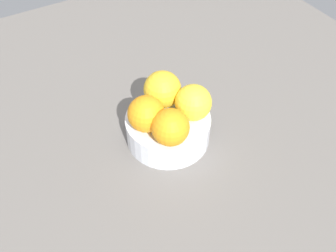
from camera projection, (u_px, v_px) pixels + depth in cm
name	position (u px, v px, depth cm)	size (l,w,h in cm)	color
ground_plane	(168.00, 141.00, 69.35)	(110.00, 110.00, 2.00)	#66605B
fruit_bowl	(168.00, 128.00, 66.93)	(14.53, 14.53, 4.89)	silver
orange_in_bowl_0	(193.00, 103.00, 63.20)	(6.13, 6.13, 6.13)	yellow
orange_in_bowl_1	(162.00, 89.00, 65.19)	(6.44, 6.44, 6.44)	yellow
orange_in_bowl_2	(170.00, 127.00, 59.48)	(6.01, 6.01, 6.01)	orange
orange_in_bowl_3	(145.00, 112.00, 61.73)	(6.04, 6.04, 6.04)	orange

